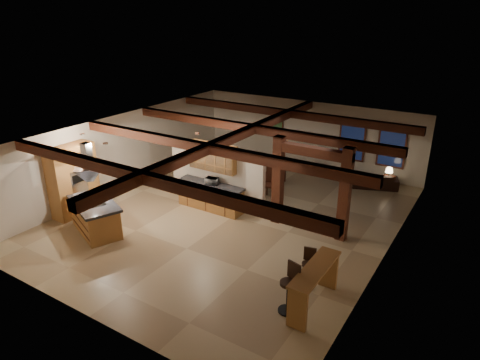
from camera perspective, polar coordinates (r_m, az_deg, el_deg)
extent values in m
plane|color=tan|center=(14.50, -0.95, -4.88)|extent=(12.00, 12.00, 0.00)
plane|color=beige|center=(18.96, 9.02, 6.04)|extent=(10.00, 0.00, 10.00)
plane|color=beige|center=(9.97, -20.49, -10.22)|extent=(10.00, 0.00, 10.00)
plane|color=beige|center=(17.02, -15.27, 3.71)|extent=(0.00, 12.00, 12.00)
plane|color=beige|center=(12.14, 19.25, -4.12)|extent=(0.00, 12.00, 12.00)
plane|color=#341A10|center=(13.45, -1.02, 6.23)|extent=(12.00, 12.00, 0.00)
cube|color=#3F140F|center=(10.55, -12.98, 0.41)|extent=(10.00, 0.25, 0.28)
cube|color=#3F140F|center=(12.47, -4.29, 4.24)|extent=(10.00, 0.25, 0.28)
cube|color=#3F140F|center=(14.56, 1.80, 6.86)|extent=(10.00, 0.25, 0.28)
cube|color=#3F140F|center=(16.87, 6.51, 8.81)|extent=(10.00, 0.25, 0.28)
cube|color=#3F140F|center=(13.49, -1.02, 5.66)|extent=(0.28, 12.00, 0.28)
cube|color=#3F140F|center=(13.66, 5.09, -0.02)|extent=(0.30, 0.30, 2.90)
cube|color=#3F140F|center=(12.90, 13.80, -1.96)|extent=(0.30, 0.30, 2.90)
cube|color=#3F140F|center=(12.85, 9.63, 3.77)|extent=(2.50, 0.28, 0.28)
cube|color=beige|center=(14.95, -3.14, 0.55)|extent=(3.80, 0.18, 2.20)
cube|color=#A86436|center=(15.32, -21.35, -0.04)|extent=(0.64, 1.60, 2.40)
cube|color=silver|center=(15.11, -20.63, -0.45)|extent=(0.06, 0.62, 0.95)
cube|color=black|center=(15.01, -20.64, 0.23)|extent=(0.01, 0.50, 0.28)
cube|color=#A86436|center=(14.91, -3.95, -2.31)|extent=(2.40, 0.60, 0.86)
cube|color=black|center=(14.73, -4.00, -0.64)|extent=(2.50, 0.66, 0.08)
cube|color=#A86436|center=(14.56, -3.61, 3.08)|extent=(1.80, 0.34, 0.95)
cube|color=silver|center=(14.42, -4.02, 2.89)|extent=(1.74, 0.02, 0.90)
pyramid|color=silver|center=(13.60, -19.31, -0.08)|extent=(1.10, 1.10, 0.45)
cube|color=silver|center=(13.33, -19.74, 3.15)|extent=(0.26, 0.22, 0.73)
cube|color=#3F140F|center=(18.24, 14.73, 5.12)|extent=(1.10, 0.05, 1.70)
cube|color=black|center=(18.21, 14.70, 5.10)|extent=(0.95, 0.02, 1.55)
cube|color=#3F140F|center=(17.86, 19.59, 4.22)|extent=(1.10, 0.05, 1.70)
cube|color=black|center=(17.83, 19.57, 4.19)|extent=(0.95, 0.02, 1.55)
cube|color=#3F140F|center=(19.46, 4.92, 7.40)|extent=(0.65, 0.04, 0.85)
cube|color=#25572E|center=(19.44, 4.89, 7.38)|extent=(0.55, 0.01, 0.75)
cylinder|color=silver|center=(13.11, -17.50, 4.67)|extent=(0.16, 0.16, 0.03)
cylinder|color=silver|center=(13.63, -5.72, 6.21)|extent=(0.16, 0.16, 0.03)
cylinder|color=silver|center=(14.35, -20.30, 5.75)|extent=(0.16, 0.16, 0.03)
cube|color=#A86436|center=(14.09, -18.68, -4.85)|extent=(2.16, 1.64, 0.93)
cube|color=black|center=(13.88, -18.93, -2.98)|extent=(2.33, 1.81, 0.09)
cube|color=black|center=(13.86, -18.95, -2.80)|extent=(0.95, 0.81, 0.02)
imported|color=#3E180F|center=(16.69, 2.11, -0.12)|extent=(1.80, 1.30, 0.57)
imported|color=black|center=(17.54, 17.10, 0.03)|extent=(2.16, 1.46, 0.59)
imported|color=#AFAFB3|center=(14.63, -3.76, -0.14)|extent=(0.46, 0.35, 0.23)
cube|color=#A86436|center=(10.07, 10.03, -11.61)|extent=(0.51, 2.00, 0.06)
cube|color=#A86436|center=(9.69, 7.63, -16.73)|extent=(0.45, 0.10, 1.00)
cube|color=#A86436|center=(11.06, 11.72, -11.62)|extent=(0.45, 0.10, 1.00)
cube|color=#3F140F|center=(17.55, 19.08, -0.31)|extent=(0.52, 0.52, 0.53)
cylinder|color=black|center=(17.43, 19.22, 0.75)|extent=(0.06, 0.06, 0.17)
cone|color=#FFD699|center=(17.38, 19.29, 1.26)|extent=(0.29, 0.29, 0.19)
cylinder|color=black|center=(9.96, 6.46, -13.51)|extent=(0.39, 0.39, 0.08)
cube|color=black|center=(9.94, 7.23, -11.92)|extent=(0.36, 0.14, 0.43)
cylinder|color=black|center=(10.18, 6.37, -15.29)|extent=(0.06, 0.06, 0.75)
cylinder|color=black|center=(10.41, 6.28, -16.89)|extent=(0.43, 0.43, 0.03)
cylinder|color=black|center=(10.88, 9.09, -11.05)|extent=(0.33, 0.33, 0.06)
cube|color=black|center=(10.90, 9.32, -9.70)|extent=(0.31, 0.10, 0.36)
cylinder|color=black|center=(11.06, 8.99, -12.47)|extent=(0.05, 0.05, 0.64)
cylinder|color=black|center=(11.24, 8.90, -13.78)|extent=(0.36, 0.36, 0.03)
cube|color=#3F140F|center=(16.12, -1.28, -0.09)|extent=(0.58, 0.58, 0.07)
cube|color=#3F140F|center=(16.18, -1.04, 1.57)|extent=(0.47, 0.18, 0.84)
cylinder|color=#3F140F|center=(16.11, -2.13, -1.14)|extent=(0.06, 0.06, 0.47)
cylinder|color=#3F140F|center=(16.00, -0.84, -1.30)|extent=(0.06, 0.06, 0.47)
cylinder|color=#3F140F|center=(16.44, -1.70, -0.65)|extent=(0.06, 0.06, 0.47)
cylinder|color=#3F140F|center=(16.33, -0.43, -0.79)|extent=(0.06, 0.06, 0.47)
cube|color=#3F140F|center=(17.52, 0.30, 1.74)|extent=(0.58, 0.58, 0.07)
cube|color=#3F140F|center=(17.17, 0.08, 2.78)|extent=(0.47, 0.18, 0.84)
cylinder|color=#3F140F|center=(17.73, 1.06, 1.07)|extent=(0.06, 0.06, 0.47)
cylinder|color=#3F140F|center=(17.83, -0.11, 1.19)|extent=(0.06, 0.06, 0.47)
cylinder|color=#3F140F|center=(17.39, 0.72, 0.64)|extent=(0.06, 0.06, 0.47)
cylinder|color=#3F140F|center=(17.49, -0.48, 0.77)|extent=(0.06, 0.06, 0.47)
cube|color=#3F140F|center=(15.74, 4.15, -0.70)|extent=(0.58, 0.58, 0.07)
cube|color=#3F140F|center=(15.80, 4.39, 1.00)|extent=(0.47, 0.18, 0.84)
cylinder|color=#3F140F|center=(15.71, 3.30, -1.78)|extent=(0.06, 0.06, 0.47)
cylinder|color=#3F140F|center=(15.63, 4.65, -1.94)|extent=(0.06, 0.06, 0.47)
cylinder|color=#3F140F|center=(16.05, 3.62, -1.26)|extent=(0.06, 0.06, 0.47)
cylinder|color=#3F140F|center=(15.98, 4.95, -1.41)|extent=(0.06, 0.06, 0.47)
cube|color=#3F140F|center=(17.17, 5.32, 1.22)|extent=(0.58, 0.58, 0.07)
cube|color=#3F140F|center=(16.81, 5.21, 2.27)|extent=(0.47, 0.18, 0.84)
cylinder|color=#3F140F|center=(17.40, 6.04, 0.53)|extent=(0.06, 0.06, 0.47)
cylinder|color=#3F140F|center=(17.47, 4.81, 0.66)|extent=(0.06, 0.06, 0.47)
cylinder|color=#3F140F|center=(17.05, 5.79, 0.09)|extent=(0.06, 0.06, 0.47)
cylinder|color=#3F140F|center=(17.12, 4.54, 0.23)|extent=(0.06, 0.06, 0.47)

